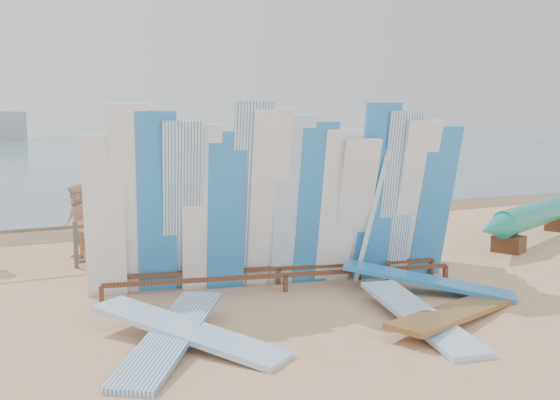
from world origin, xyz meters
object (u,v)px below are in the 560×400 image
beachgoer_6 (205,207)px  beachgoer_7 (300,191)px  flat_board_d (427,293)px  flat_board_c (453,321)px  beachgoer_8 (357,194)px  side_surfboard_rack (380,197)px  flat_board_a (187,345)px  stroller (240,227)px  beachgoer_extra_0 (379,196)px  beach_chair_right (205,234)px  flat_board_e (172,348)px  beachgoer_4 (136,213)px  vendor_table (339,241)px  beachgoer_2 (77,223)px  flat_board_b (418,324)px  main_surfboard_rack (282,206)px  beach_chair_left (174,237)px  outrigger_canoe (537,216)px  beachgoer_10 (322,194)px  beachgoer_9 (376,188)px

beachgoer_6 → beachgoer_7: size_ratio=0.95×
flat_board_d → flat_board_c: size_ratio=1.00×
flat_board_c → beachgoer_8: beachgoer_8 is taller
side_surfboard_rack → flat_board_a: side_surfboard_rack is taller
flat_board_d → beachgoer_7: bearing=30.2°
stroller → beachgoer_extra_0: bearing=1.0°
flat_board_c → beach_chair_right: beach_chair_right is taller
flat_board_e → beachgoer_4: beachgoer_4 is taller
vendor_table → beachgoer_7: size_ratio=0.70×
side_surfboard_rack → beachgoer_2: (-5.09, 3.15, -0.58)m
flat_board_b → beachgoer_4: bearing=121.1°
flat_board_a → beachgoer_4: (0.83, 5.82, 0.86)m
stroller → beachgoer_extra_0: size_ratio=0.63×
main_surfboard_rack → beachgoer_4: main_surfboard_rack is taller
side_surfboard_rack → beach_chair_left: 4.76m
outrigger_canoe → beachgoer_10: (-3.53, 4.05, 0.32)m
beachgoer_2 → beach_chair_left: bearing=95.7°
beachgoer_4 → beach_chair_right: bearing=-92.5°
beachgoer_10 → flat_board_c: bearing=-144.7°
stroller → beachgoer_6: bearing=119.6°
stroller → beachgoer_8: beachgoer_8 is taller
flat_board_b → flat_board_a: size_ratio=1.00×
beachgoer_4 → beachgoer_7: 5.63m
beachgoer_8 → side_surfboard_rack: bearing=96.7°
flat_board_e → flat_board_d: 4.42m
flat_board_b → stroller: stroller is taller
flat_board_c → flat_board_e: bearing=58.2°
flat_board_e → flat_board_a: (0.20, 0.02, 0.00)m
outrigger_canoe → vendor_table: bearing=155.7°
beachgoer_10 → beachgoer_6: 3.64m
beach_chair_left → side_surfboard_rack: bearing=-28.0°
main_surfboard_rack → vendor_table: (1.97, 1.27, -0.98)m
beachgoer_6 → beachgoer_9: bearing=160.7°
side_surfboard_rack → beachgoer_7: bearing=27.5°
vendor_table → beachgoer_9: 6.37m
side_surfboard_rack → beach_chair_right: (-2.16, 3.77, -1.13)m
beachgoer_8 → flat_board_d: bearing=101.2°
main_surfboard_rack → flat_board_e: main_surfboard_rack is taller
beachgoer_9 → beachgoer_6: size_ratio=1.06×
main_surfboard_rack → beachgoer_10: main_surfboard_rack is taller
beachgoer_10 → beachgoer_4: bearing=155.1°
beach_chair_right → beachgoer_9: beachgoer_9 is taller
side_surfboard_rack → beachgoer_4: size_ratio=1.77×
flat_board_a → beachgoer_2: (-0.44, 5.50, 0.79)m
main_surfboard_rack → flat_board_e: 3.37m
beachgoer_extra_0 → beachgoer_4: beachgoer_4 is taller
beachgoer_10 → beach_chair_right: bearing=155.6°
flat_board_d → stroller: (-1.07, 5.09, 0.43)m
main_surfboard_rack → beachgoer_extra_0: main_surfboard_rack is taller
main_surfboard_rack → beachgoer_6: main_surfboard_rack is taller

